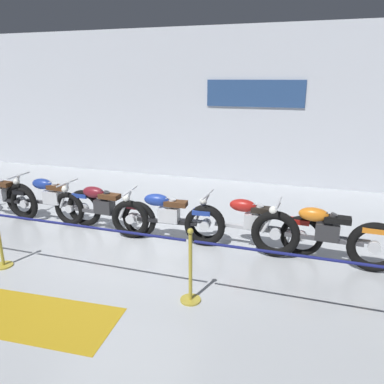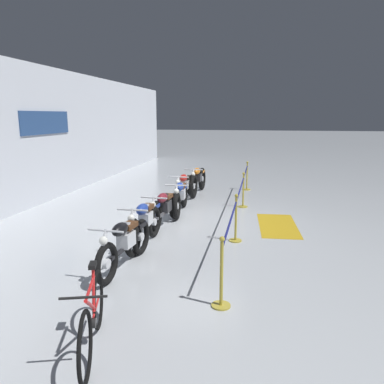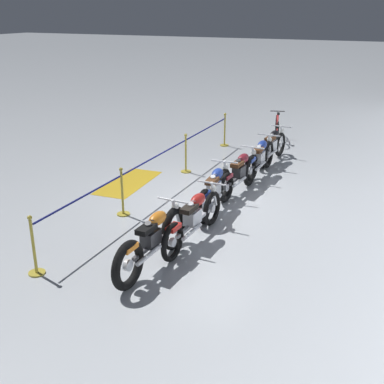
{
  "view_description": "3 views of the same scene",
  "coord_description": "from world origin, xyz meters",
  "px_view_note": "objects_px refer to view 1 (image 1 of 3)",
  "views": [
    {
      "loc": [
        2.98,
        -5.33,
        2.89
      ],
      "look_at": [
        0.82,
        1.36,
        0.72
      ],
      "focal_mm": 35.0,
      "sensor_mm": 36.0,
      "label": 1
    },
    {
      "loc": [
        -9.36,
        -1.65,
        2.7
      ],
      "look_at": [
        0.12,
        0.12,
        0.71
      ],
      "focal_mm": 35.0,
      "sensor_mm": 36.0,
      "label": 2
    },
    {
      "loc": [
        9.58,
        4.09,
        4.13
      ],
      "look_at": [
        1.22,
        0.28,
        0.6
      ],
      "focal_mm": 45.0,
      "sensor_mm": 36.0,
      "label": 3
    }
  ],
  "objects_px": {
    "motorcycle_maroon_2": "(102,208)",
    "stanchion_mid_right": "(190,277)",
    "motorcycle_orange_5": "(323,236)",
    "motorcycle_red_4": "(252,223)",
    "floor_banner": "(34,317)",
    "stanchion_mid_left": "(1,246)",
    "stanchion_far_left": "(3,225)",
    "motorcycle_blue_1": "(51,200)",
    "motorcycle_blue_3": "(166,217)"
  },
  "relations": [
    {
      "from": "motorcycle_red_4",
      "to": "stanchion_far_left",
      "type": "xyz_separation_m",
      "value": [
        -3.52,
        -1.88,
        0.25
      ]
    },
    {
      "from": "motorcycle_maroon_2",
      "to": "motorcycle_orange_5",
      "type": "height_order",
      "value": "motorcycle_orange_5"
    },
    {
      "from": "motorcycle_maroon_2",
      "to": "motorcycle_red_4",
      "type": "bearing_deg",
      "value": 1.93
    },
    {
      "from": "motorcycle_red_4",
      "to": "stanchion_far_left",
      "type": "height_order",
      "value": "stanchion_far_left"
    },
    {
      "from": "motorcycle_red_4",
      "to": "floor_banner",
      "type": "xyz_separation_m",
      "value": [
        -2.26,
        -2.84,
        -0.47
      ]
    },
    {
      "from": "stanchion_mid_left",
      "to": "floor_banner",
      "type": "distance_m",
      "value": 1.71
    },
    {
      "from": "stanchion_far_left",
      "to": "motorcycle_blue_1",
      "type": "bearing_deg",
      "value": 108.05
    },
    {
      "from": "motorcycle_maroon_2",
      "to": "floor_banner",
      "type": "bearing_deg",
      "value": -77.21
    },
    {
      "from": "motorcycle_blue_3",
      "to": "stanchion_mid_left",
      "type": "relative_size",
      "value": 2.03
    },
    {
      "from": "motorcycle_blue_1",
      "to": "stanchion_mid_left",
      "type": "distance_m",
      "value": 1.96
    },
    {
      "from": "motorcycle_blue_3",
      "to": "floor_banner",
      "type": "distance_m",
      "value": 2.79
    },
    {
      "from": "motorcycle_blue_3",
      "to": "stanchion_far_left",
      "type": "xyz_separation_m",
      "value": [
        -2.01,
        -1.69,
        0.25
      ]
    },
    {
      "from": "motorcycle_orange_5",
      "to": "stanchion_mid_right",
      "type": "bearing_deg",
      "value": -135.26
    },
    {
      "from": "motorcycle_blue_1",
      "to": "floor_banner",
      "type": "relative_size",
      "value": 1.09
    },
    {
      "from": "motorcycle_blue_1",
      "to": "stanchion_mid_left",
      "type": "height_order",
      "value": "stanchion_mid_left"
    },
    {
      "from": "motorcycle_red_4",
      "to": "motorcycle_orange_5",
      "type": "xyz_separation_m",
      "value": [
        1.17,
        -0.23,
        0.01
      ]
    },
    {
      "from": "motorcycle_blue_1",
      "to": "floor_banner",
      "type": "xyz_separation_m",
      "value": [
        1.88,
        -2.84,
        -0.47
      ]
    },
    {
      "from": "motorcycle_orange_5",
      "to": "stanchion_far_left",
      "type": "relative_size",
      "value": 0.26
    },
    {
      "from": "motorcycle_blue_1",
      "to": "motorcycle_orange_5",
      "type": "height_order",
      "value": "motorcycle_orange_5"
    },
    {
      "from": "motorcycle_blue_3",
      "to": "stanchion_mid_right",
      "type": "distance_m",
      "value": 1.97
    },
    {
      "from": "motorcycle_blue_3",
      "to": "stanchion_mid_right",
      "type": "xyz_separation_m",
      "value": [
        1.01,
        -1.69,
        -0.11
      ]
    },
    {
      "from": "motorcycle_red_4",
      "to": "stanchion_mid_left",
      "type": "distance_m",
      "value": 4.1
    },
    {
      "from": "motorcycle_blue_3",
      "to": "motorcycle_orange_5",
      "type": "relative_size",
      "value": 0.93
    },
    {
      "from": "motorcycle_blue_1",
      "to": "stanchion_mid_left",
      "type": "bearing_deg",
      "value": -75.2
    },
    {
      "from": "motorcycle_red_4",
      "to": "motorcycle_orange_5",
      "type": "bearing_deg",
      "value": -11.01
    },
    {
      "from": "stanchion_mid_right",
      "to": "stanchion_mid_left",
      "type": "bearing_deg",
      "value": 180.0
    },
    {
      "from": "motorcycle_blue_3",
      "to": "motorcycle_red_4",
      "type": "height_order",
      "value": "motorcycle_blue_3"
    },
    {
      "from": "motorcycle_blue_3",
      "to": "motorcycle_blue_1",
      "type": "bearing_deg",
      "value": 175.65
    },
    {
      "from": "motorcycle_blue_1",
      "to": "stanchion_far_left",
      "type": "xyz_separation_m",
      "value": [
        0.61,
        -1.89,
        0.24
      ]
    },
    {
      "from": "motorcycle_blue_3",
      "to": "stanchion_mid_left",
      "type": "bearing_deg",
      "value": -141.54
    },
    {
      "from": "motorcycle_orange_5",
      "to": "floor_banner",
      "type": "distance_m",
      "value": 4.34
    },
    {
      "from": "floor_banner",
      "to": "motorcycle_red_4",
      "type": "bearing_deg",
      "value": 47.69
    },
    {
      "from": "motorcycle_maroon_2",
      "to": "motorcycle_orange_5",
      "type": "bearing_deg",
      "value": -1.84
    },
    {
      "from": "motorcycle_red_4",
      "to": "floor_banner",
      "type": "distance_m",
      "value": 3.66
    },
    {
      "from": "motorcycle_blue_1",
      "to": "motorcycle_blue_3",
      "type": "bearing_deg",
      "value": -4.35
    },
    {
      "from": "motorcycle_orange_5",
      "to": "stanchion_mid_left",
      "type": "relative_size",
      "value": 2.19
    },
    {
      "from": "motorcycle_blue_3",
      "to": "motorcycle_red_4",
      "type": "relative_size",
      "value": 0.9
    },
    {
      "from": "motorcycle_orange_5",
      "to": "stanchion_mid_right",
      "type": "height_order",
      "value": "stanchion_mid_right"
    },
    {
      "from": "floor_banner",
      "to": "stanchion_mid_left",
      "type": "bearing_deg",
      "value": 141.47
    },
    {
      "from": "motorcycle_maroon_2",
      "to": "stanchion_mid_right",
      "type": "xyz_separation_m",
      "value": [
        2.38,
        -1.79,
        -0.1
      ]
    },
    {
      "from": "motorcycle_red_4",
      "to": "stanchion_mid_right",
      "type": "relative_size",
      "value": 2.25
    },
    {
      "from": "motorcycle_maroon_2",
      "to": "motorcycle_orange_5",
      "type": "xyz_separation_m",
      "value": [
        4.06,
        -0.13,
        0.02
      ]
    },
    {
      "from": "motorcycle_blue_3",
      "to": "stanchion_mid_right",
      "type": "bearing_deg",
      "value": -58.97
    },
    {
      "from": "motorcycle_blue_3",
      "to": "motorcycle_orange_5",
      "type": "distance_m",
      "value": 2.69
    },
    {
      "from": "motorcycle_orange_5",
      "to": "stanchion_mid_left",
      "type": "distance_m",
      "value": 5.09
    },
    {
      "from": "stanchion_mid_right",
      "to": "floor_banner",
      "type": "distance_m",
      "value": 2.04
    },
    {
      "from": "stanchion_mid_right",
      "to": "motorcycle_blue_1",
      "type": "bearing_deg",
      "value": 152.59
    },
    {
      "from": "motorcycle_orange_5",
      "to": "motorcycle_red_4",
      "type": "bearing_deg",
      "value": 168.99
    },
    {
      "from": "stanchion_far_left",
      "to": "floor_banner",
      "type": "relative_size",
      "value": 4.14
    },
    {
      "from": "motorcycle_maroon_2",
      "to": "floor_banner",
      "type": "xyz_separation_m",
      "value": [
        0.62,
        -2.74,
        -0.46
      ]
    }
  ]
}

